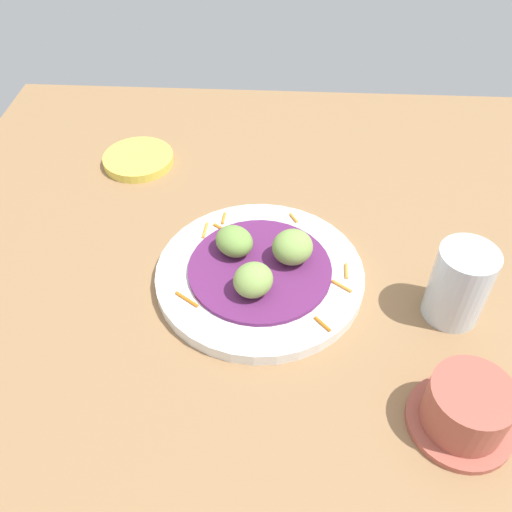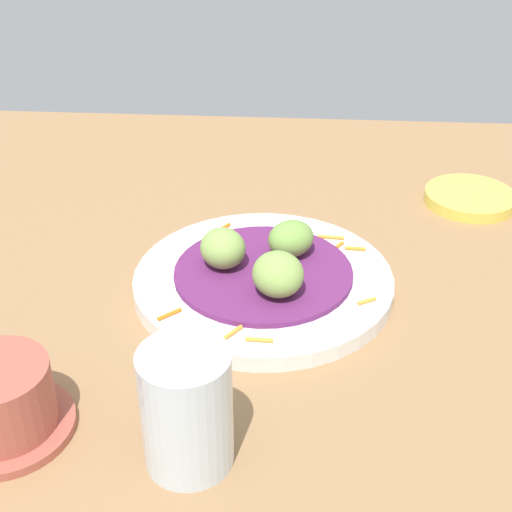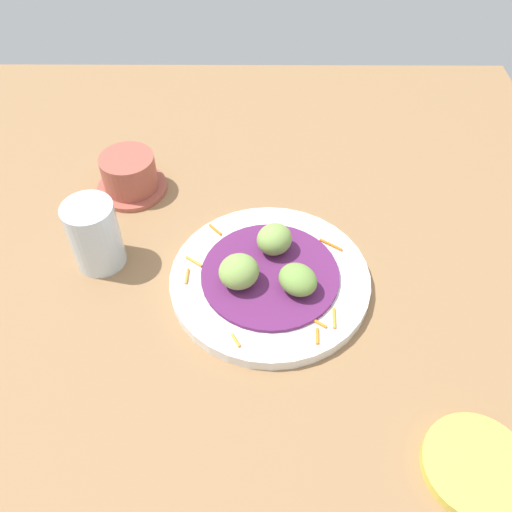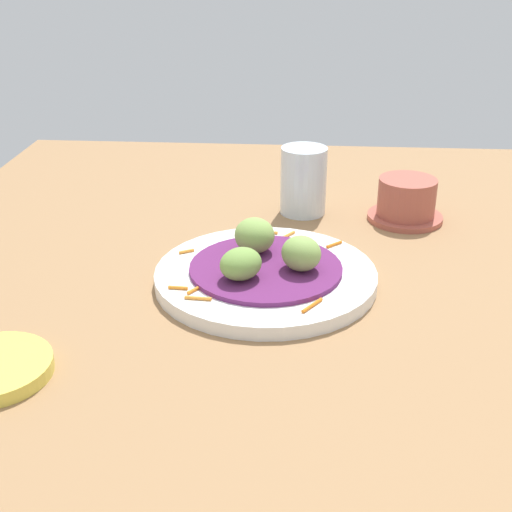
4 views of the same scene
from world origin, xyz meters
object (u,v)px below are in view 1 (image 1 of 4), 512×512
side_plate_small (138,159)px  guac_scoop_left (253,281)px  terracotta_bowl (466,409)px  water_glass (459,283)px  guac_scoop_right (234,241)px  main_plate (260,275)px  guac_scoop_center (292,247)px

side_plate_small → guac_scoop_left: bearing=-144.9°
terracotta_bowl → water_glass: water_glass is taller
guac_scoop_left → guac_scoop_right: size_ratio=0.95×
guac_scoop_right → terracotta_bowl: size_ratio=0.47×
guac_scoop_right → side_plate_small: size_ratio=0.46×
main_plate → guac_scoop_left: size_ratio=5.45×
guac_scoop_right → water_glass: 28.04cm
terracotta_bowl → side_plate_small: bearing=44.1°
guac_scoop_left → side_plate_small: guac_scoop_left is taller
guac_scoop_right → terracotta_bowl: bearing=-131.2°
main_plate → guac_scoop_center: bearing=-67.8°
main_plate → water_glass: water_glass is taller
guac_scoop_center → water_glass: size_ratio=0.52×
main_plate → terracotta_bowl: size_ratio=2.44×
main_plate → guac_scoop_left: bearing=172.2°
terracotta_bowl → guac_scoop_left: bearing=56.1°
guac_scoop_left → terracotta_bowl: bearing=-123.9°
guac_scoop_center → guac_scoop_right: 7.62cm
main_plate → guac_scoop_center: 5.70cm
guac_scoop_right → main_plate: bearing=-127.8°
guac_scoop_left → water_glass: size_ratio=0.49×
main_plate → guac_scoop_left: guac_scoop_left is taller
main_plate → terracotta_bowl: (-19.44, -21.81, 2.11)cm
guac_scoop_left → guac_scoop_center: guac_scoop_center is taller
side_plate_small → guac_scoop_right: bearing=-141.5°
main_plate → side_plate_small: 32.88cm
side_plate_small → main_plate: bearing=-139.7°
guac_scoop_right → water_glass: bearing=-103.9°
guac_scoop_center → guac_scoop_right: bearing=82.2°
guac_scoop_right → side_plate_small: (22.38, 17.79, -3.41)cm
guac_scoop_center → terracotta_bowl: 27.60cm
guac_scoop_left → water_glass: (0.30, -24.32, 0.71)cm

